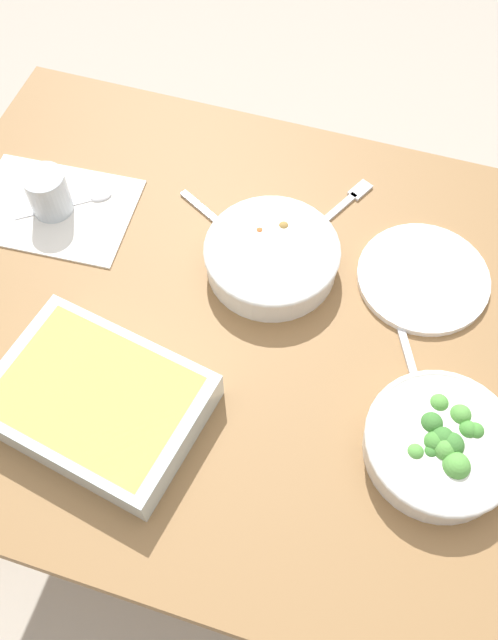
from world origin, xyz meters
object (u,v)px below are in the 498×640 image
Objects in this scene: baking_dish at (97,400)px; drink_cup at (49,195)px; side_plate at (423,278)px; fork_on_table at (341,206)px; broccoli_bowl at (441,444)px; spoon_spare at (78,202)px; stew_bowl at (272,256)px; spoon_by_stew at (226,228)px; spoon_by_broccoli at (412,367)px.

drink_cup is (-0.23, 0.33, 0.00)m from baking_dish.
fork_on_table is at bearing 146.07° from side_plate.
broccoli_bowl is 1.43× the size of spoon_spare.
drink_cup is at bearing 179.21° from stew_bowl.
drink_cup is 0.52× the size of spoon_by_stew.
spoon_by_broccoli is 0.65m from spoon_spare.
broccoli_bowl reaches higher than side_plate.
side_plate is at bearing -33.93° from fork_on_table.
spoon_by_broccoli is at bearing -25.56° from spoon_by_stew.
spoon_spare reaches higher than fork_on_table.
drink_cup is 0.05m from spoon_spare.
fork_on_table is (0.25, 0.49, -0.03)m from baking_dish.
stew_bowl is 1.35× the size of spoon_by_broccoli.
spoon_by_stew is 1.06× the size of spoon_spare.
baking_dish is 2.01× the size of spoon_by_broccoli.
fork_on_table is (-0.17, 0.11, -0.00)m from side_plate.
spoon_by_broccoli reaches higher than fork_on_table.
spoon_spare is (-0.27, -0.02, 0.00)m from spoon_by_stew.
spoon_spare is at bearing -175.06° from spoon_by_stew.
spoon_by_stew is (-0.42, 0.30, -0.03)m from broccoli_bowl.
broccoli_bowl is at bearing 9.69° from baking_dish.
broccoli_bowl is at bearing -59.61° from fork_on_table.
side_plate is at bearing 94.38° from spoon_by_broccoli.
baking_dish is 0.41m from drink_cup.
stew_bowl is 1.03× the size of broccoli_bowl.
baking_dish is 0.39m from spoon_by_stew.
spoon_spare is (0.04, 0.03, -0.03)m from drink_cup.
drink_cup reaches higher than spoon_by_broccoli.
side_plate is (0.25, 0.05, -0.03)m from stew_bowl.
drink_cup is 0.39× the size of side_plate.
side_plate reaches higher than spoon_by_broccoli.
stew_bowl reaches higher than spoon_by_stew.
baking_dish is (-0.17, -0.33, 0.00)m from stew_bowl.
stew_bowl is 0.40m from drink_cup.
spoon_by_broccoli is at bearing 115.37° from broccoli_bowl.
baking_dish is 0.41m from spoon_spare.
side_plate is 1.32× the size of fork_on_table.
drink_cup is at bearing 169.46° from spoon_by_broccoli.
side_plate reaches higher than spoon_spare.
broccoli_bowl is 1.35× the size of spoon_by_stew.
side_plate is 1.32× the size of spoon_by_broccoli.
drink_cup reaches higher than fork_on_table.
broccoli_bowl is at bearing -21.54° from spoon_spare.
broccoli_bowl is at bearing -76.30° from side_plate.
stew_bowl is 0.18m from fork_on_table.
drink_cup is at bearing -162.10° from fork_on_table.
broccoli_bowl is 0.77m from drink_cup.
drink_cup is 0.31m from spoon_by_stew.
stew_bowl reaches higher than fork_on_table.
broccoli_bowl reaches higher than baking_dish.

